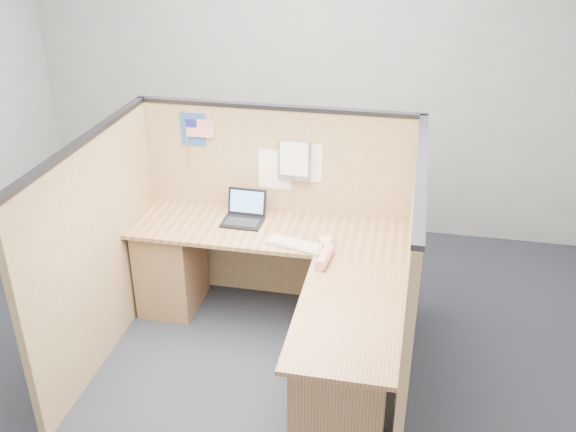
% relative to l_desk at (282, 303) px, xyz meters
% --- Properties ---
extents(floor, '(5.00, 5.00, 0.00)m').
position_rel_l_desk_xyz_m(floor, '(-0.18, -0.29, -0.39)').
color(floor, '#1F212C').
rests_on(floor, ground).
extents(wall_back, '(5.00, 0.00, 5.00)m').
position_rel_l_desk_xyz_m(wall_back, '(-0.18, 1.96, 1.01)').
color(wall_back, '#939598').
rests_on(wall_back, floor).
extents(cubicle_partitions, '(2.06, 1.83, 1.53)m').
position_rel_l_desk_xyz_m(cubicle_partitions, '(-0.18, 0.14, 0.38)').
color(cubicle_partitions, olive).
rests_on(cubicle_partitions, floor).
extents(l_desk, '(1.95, 1.75, 0.73)m').
position_rel_l_desk_xyz_m(l_desk, '(0.00, 0.00, 0.00)').
color(l_desk, brown).
rests_on(l_desk, floor).
extents(laptop, '(0.29, 0.27, 0.20)m').
position_rel_l_desk_xyz_m(laptop, '(-0.38, 0.49, 0.39)').
color(laptop, black).
rests_on(laptop, l_desk).
extents(keyboard, '(0.41, 0.23, 0.03)m').
position_rel_l_desk_xyz_m(keyboard, '(0.05, 0.19, 0.35)').
color(keyboard, '#9F927B').
rests_on(keyboard, l_desk).
extents(mouse, '(0.12, 0.09, 0.05)m').
position_rel_l_desk_xyz_m(mouse, '(0.26, 0.23, 0.36)').
color(mouse, silver).
rests_on(mouse, l_desk).
extents(hand_forearm, '(0.11, 0.39, 0.08)m').
position_rel_l_desk_xyz_m(hand_forearm, '(0.27, 0.09, 0.38)').
color(hand_forearm, tan).
rests_on(hand_forearm, l_desk).
extents(blue_poster, '(0.18, 0.01, 0.24)m').
position_rel_l_desk_xyz_m(blue_poster, '(-0.80, 0.68, 0.93)').
color(blue_poster, '#215097').
rests_on(blue_poster, cubicle_partitions).
extents(american_flag, '(0.21, 0.01, 0.36)m').
position_rel_l_desk_xyz_m(american_flag, '(-0.76, 0.67, 0.93)').
color(american_flag, olive).
rests_on(american_flag, cubicle_partitions).
extents(file_holder, '(0.23, 0.05, 0.29)m').
position_rel_l_desk_xyz_m(file_holder, '(-0.05, 0.66, 0.76)').
color(file_holder, slate).
rests_on(file_holder, cubicle_partitions).
extents(paper_left, '(0.24, 0.01, 0.30)m').
position_rel_l_desk_xyz_m(paper_left, '(-0.20, 0.68, 0.67)').
color(paper_left, white).
rests_on(paper_left, cubicle_partitions).
extents(paper_right, '(0.22, 0.04, 0.29)m').
position_rel_l_desk_xyz_m(paper_right, '(0.09, 0.68, 0.74)').
color(paper_right, white).
rests_on(paper_right, cubicle_partitions).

